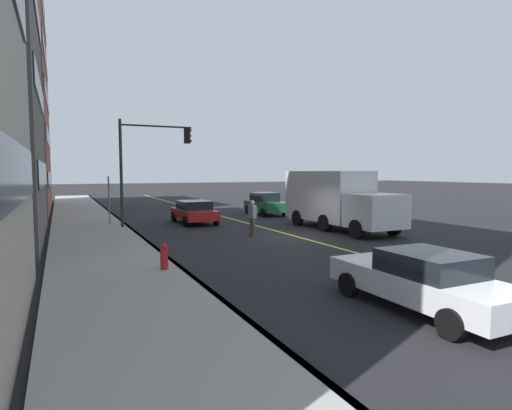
# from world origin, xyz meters

# --- Properties ---
(ground) EXTENTS (200.00, 200.00, 0.00)m
(ground) POSITION_xyz_m (0.00, 0.00, 0.00)
(ground) COLOR black
(sidewalk_slab) EXTENTS (80.00, 3.94, 0.15)m
(sidewalk_slab) POSITION_xyz_m (0.00, 8.84, 0.07)
(sidewalk_slab) COLOR gray
(sidewalk_slab) RESTS_ON ground
(curb_edge) EXTENTS (80.00, 0.16, 0.15)m
(curb_edge) POSITION_xyz_m (0.00, 6.95, 0.07)
(curb_edge) COLOR slate
(curb_edge) RESTS_ON ground
(lane_stripe_center) EXTENTS (80.00, 0.16, 0.01)m
(lane_stripe_center) POSITION_xyz_m (0.00, 0.00, 0.01)
(lane_stripe_center) COLOR #D8CC4C
(lane_stripe_center) RESTS_ON ground
(car_green) EXTENTS (4.02, 1.93, 1.62)m
(car_green) POSITION_xyz_m (9.70, -3.33, 0.81)
(car_green) COLOR #1E6038
(car_green) RESTS_ON ground
(car_red) EXTENTS (4.11, 2.07, 1.37)m
(car_red) POSITION_xyz_m (6.96, 2.92, 0.72)
(car_red) COLOR red
(car_red) RESTS_ON ground
(car_white) EXTENTS (4.62, 1.90, 1.36)m
(car_white) POSITION_xyz_m (-10.79, 2.95, 0.70)
(car_white) COLOR silver
(car_white) RESTS_ON ground
(truck_white) EXTENTS (7.82, 2.54, 3.18)m
(truck_white) POSITION_xyz_m (1.17, -3.37, 1.67)
(truck_white) COLOR silver
(truck_white) RESTS_ON ground
(pedestrian_with_backpack) EXTENTS (0.45, 0.42, 1.76)m
(pedestrian_with_backpack) POSITION_xyz_m (0.84, 1.82, 1.03)
(pedestrian_with_backpack) COLOR brown
(pedestrian_with_backpack) RESTS_ON ground
(traffic_light_mast) EXTENTS (0.28, 4.02, 5.95)m
(traffic_light_mast) POSITION_xyz_m (5.91, 5.79, 4.07)
(traffic_light_mast) COLOR #1E3823
(traffic_light_mast) RESTS_ON ground
(street_sign_post) EXTENTS (0.60, 0.08, 2.91)m
(street_sign_post) POSITION_xyz_m (7.44, 7.78, 1.71)
(street_sign_post) COLOR slate
(street_sign_post) RESTS_ON ground
(fire_hydrant) EXTENTS (0.24, 0.24, 0.94)m
(fire_hydrant) POSITION_xyz_m (-4.93, 7.47, 0.47)
(fire_hydrant) COLOR red
(fire_hydrant) RESTS_ON ground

